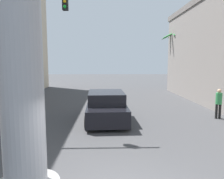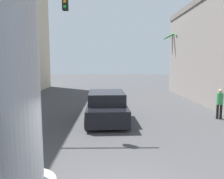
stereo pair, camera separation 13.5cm
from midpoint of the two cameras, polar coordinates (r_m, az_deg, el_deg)
ground_plane at (r=14.69m, az=0.05°, el=-5.28°), size 91.65×91.65×0.00m
car_lead at (r=11.95m, az=-1.09°, el=-4.51°), size 2.31×4.77×1.56m
palm_tree_far_right at (r=24.89m, az=16.66°, el=9.63°), size 3.03×3.08×6.44m
pedestrian_mid_right at (r=13.56m, az=26.59°, el=-2.86°), size 0.36×0.36×1.68m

